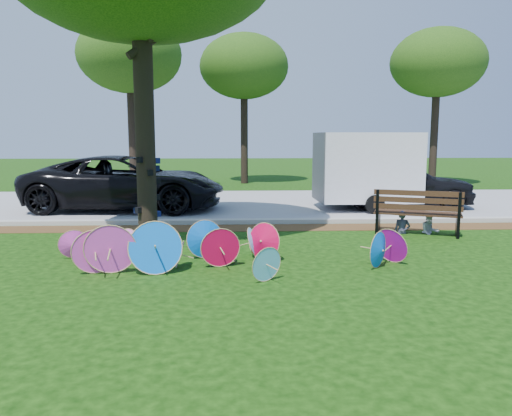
{
  "coord_description": "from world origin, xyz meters",
  "views": [
    {
      "loc": [
        0.08,
        -8.45,
        2.43
      ],
      "look_at": [
        0.5,
        2.0,
        0.9
      ],
      "focal_mm": 35.0,
      "sensor_mm": 36.0,
      "label": 1
    }
  ],
  "objects_px": {
    "cargo_trailer": "(367,167)",
    "person_left": "(403,212)",
    "person_right": "(430,213)",
    "park_bench": "(417,212)",
    "black_van": "(126,183)",
    "dark_pickup": "(398,183)",
    "parasol_pile": "(198,247)"
  },
  "relations": [
    {
      "from": "black_van",
      "to": "park_bench",
      "type": "distance_m",
      "value": 9.2
    },
    {
      "from": "black_van",
      "to": "person_right",
      "type": "height_order",
      "value": "black_van"
    },
    {
      "from": "person_left",
      "to": "person_right",
      "type": "distance_m",
      "value": 0.7
    },
    {
      "from": "cargo_trailer",
      "to": "person_right",
      "type": "relative_size",
      "value": 3.11
    },
    {
      "from": "dark_pickup",
      "to": "person_right",
      "type": "bearing_deg",
      "value": 174.53
    },
    {
      "from": "dark_pickup",
      "to": "person_right",
      "type": "relative_size",
      "value": 4.83
    },
    {
      "from": "person_left",
      "to": "park_bench",
      "type": "bearing_deg",
      "value": 15.92
    },
    {
      "from": "cargo_trailer",
      "to": "person_left",
      "type": "relative_size",
      "value": 2.9
    },
    {
      "from": "black_van",
      "to": "dark_pickup",
      "type": "relative_size",
      "value": 1.29
    },
    {
      "from": "dark_pickup",
      "to": "person_right",
      "type": "height_order",
      "value": "dark_pickup"
    },
    {
      "from": "parasol_pile",
      "to": "person_right",
      "type": "bearing_deg",
      "value": 28.53
    },
    {
      "from": "person_right",
      "to": "cargo_trailer",
      "type": "bearing_deg",
      "value": 94.71
    },
    {
      "from": "cargo_trailer",
      "to": "park_bench",
      "type": "relative_size",
      "value": 1.5
    },
    {
      "from": "person_left",
      "to": "person_right",
      "type": "relative_size",
      "value": 1.07
    },
    {
      "from": "dark_pickup",
      "to": "cargo_trailer",
      "type": "height_order",
      "value": "cargo_trailer"
    },
    {
      "from": "black_van",
      "to": "parasol_pile",
      "type": "bearing_deg",
      "value": -154.78
    },
    {
      "from": "dark_pickup",
      "to": "person_left",
      "type": "xyz_separation_m",
      "value": [
        -1.33,
        -4.53,
        -0.29
      ]
    },
    {
      "from": "person_left",
      "to": "black_van",
      "type": "bearing_deg",
      "value": 174.85
    },
    {
      "from": "cargo_trailer",
      "to": "person_left",
      "type": "xyz_separation_m",
      "value": [
        -0.14,
        -4.09,
        -0.86
      ]
    },
    {
      "from": "parasol_pile",
      "to": "park_bench",
      "type": "bearing_deg",
      "value": 29.71
    },
    {
      "from": "black_van",
      "to": "dark_pickup",
      "type": "height_order",
      "value": "black_van"
    },
    {
      "from": "black_van",
      "to": "park_bench",
      "type": "bearing_deg",
      "value": -114.67
    },
    {
      "from": "cargo_trailer",
      "to": "person_right",
      "type": "xyz_separation_m",
      "value": [
        0.56,
        -4.09,
        -0.9
      ]
    },
    {
      "from": "dark_pickup",
      "to": "cargo_trailer",
      "type": "bearing_deg",
      "value": 112.65
    },
    {
      "from": "person_right",
      "to": "black_van",
      "type": "bearing_deg",
      "value": 149.85
    },
    {
      "from": "cargo_trailer",
      "to": "park_bench",
      "type": "distance_m",
      "value": 4.24
    },
    {
      "from": "black_van",
      "to": "cargo_trailer",
      "type": "relative_size",
      "value": 2.01
    },
    {
      "from": "person_right",
      "to": "park_bench",
      "type": "bearing_deg",
      "value": -174.88
    },
    {
      "from": "parasol_pile",
      "to": "person_left",
      "type": "distance_m",
      "value": 5.71
    },
    {
      "from": "parasol_pile",
      "to": "black_van",
      "type": "xyz_separation_m",
      "value": [
        -2.89,
        7.34,
        0.5
      ]
    },
    {
      "from": "park_bench",
      "to": "dark_pickup",
      "type": "bearing_deg",
      "value": 99.32
    },
    {
      "from": "parasol_pile",
      "to": "park_bench",
      "type": "relative_size",
      "value": 3.25
    }
  ]
}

